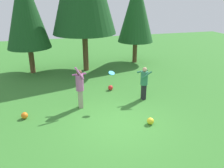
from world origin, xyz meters
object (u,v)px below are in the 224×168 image
object	(u,v)px
person_thrower	(80,85)
tree_right	(136,9)
frisbee	(112,73)
ball_orange	(25,116)
ball_yellow	(150,121)
tree_left	(25,8)
person_catcher	(144,81)
ball_red	(110,88)

from	to	relation	value
person_thrower	tree_right	size ratio (longest dim) A/B	0.32
frisbee	ball_orange	world-z (taller)	frisbee
frisbee	ball_yellow	size ratio (longest dim) A/B	1.27
tree_right	tree_left	distance (m)	7.28
frisbee	tree_right	distance (m)	7.86
ball_orange	tree_left	distance (m)	7.33
ball_yellow	tree_right	distance (m)	9.74
person_thrower	frisbee	distance (m)	1.48
person_thrower	person_catcher	world-z (taller)	person_thrower
ball_yellow	tree_left	size ratio (longest dim) A/B	0.04
person_thrower	ball_red	world-z (taller)	person_thrower
person_thrower	person_catcher	bearing A→B (deg)	7.55
tree_right	person_thrower	bearing A→B (deg)	-128.32
ball_red	tree_right	size ratio (longest dim) A/B	0.04
ball_red	ball_yellow	size ratio (longest dim) A/B	0.97
person_catcher	frisbee	size ratio (longest dim) A/B	4.60
person_catcher	ball_yellow	distance (m)	2.49
ball_red	ball_yellow	bearing A→B (deg)	-81.81
ball_yellow	tree_left	world-z (taller)	tree_left
ball_red	ball_orange	size ratio (longest dim) A/B	0.97
person_thrower	tree_left	distance (m)	6.91
ball_yellow	ball_orange	bearing A→B (deg)	158.89
tree_right	tree_left	bearing A→B (deg)	-175.67
tree_right	tree_left	world-z (taller)	tree_left
ball_yellow	person_catcher	bearing A→B (deg)	73.40
person_catcher	tree_right	distance (m)	7.26
frisbee	ball_red	xyz separation A→B (m)	(0.44, 1.74, -1.41)
person_catcher	ball_orange	bearing A→B (deg)	-2.61
frisbee	tree_right	size ratio (longest dim) A/B	0.06
person_thrower	ball_yellow	size ratio (longest dim) A/B	7.12
tree_left	ball_red	bearing A→B (deg)	-46.84
person_thrower	frisbee	xyz separation A→B (m)	(1.39, -0.16, 0.49)
person_thrower	frisbee	bearing A→B (deg)	-0.00
person_thrower	ball_red	size ratio (longest dim) A/B	7.33
ball_orange	tree_left	bearing A→B (deg)	88.44
person_thrower	frisbee	size ratio (longest dim) A/B	5.60
ball_orange	tree_right	distance (m)	10.71
ball_orange	tree_right	size ratio (longest dim) A/B	0.05
person_thrower	ball_orange	size ratio (longest dim) A/B	7.14
person_catcher	ball_orange	world-z (taller)	person_catcher
person_catcher	ball_orange	distance (m)	5.48
ball_red	ball_orange	bearing A→B (deg)	-154.92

